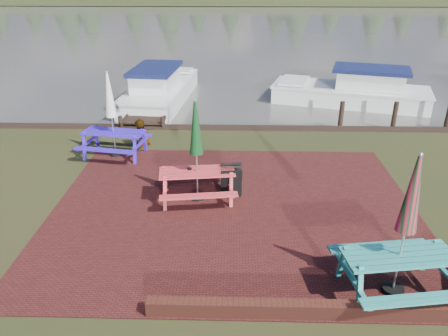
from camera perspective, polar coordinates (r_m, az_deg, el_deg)
ground at (r=10.05m, az=1.31°, el=-8.35°), size 120.00×120.00×0.00m
paving at (r=10.90m, az=1.35°, el=-5.42°), size 9.00×7.50×0.02m
brick_wall at (r=8.32m, az=16.80°, el=-16.54°), size 6.21×1.79×0.30m
water at (r=45.73m, az=1.65°, el=18.05°), size 120.00×60.00×0.02m
picnic_table_teal at (r=8.44m, az=22.15°, el=-9.74°), size 2.25×2.06×2.78m
picnic_table_red at (r=10.98m, az=-3.56°, el=0.18°), size 2.10×1.92×2.64m
picnic_table_blue at (r=14.03m, az=-14.31°, el=5.11°), size 2.18×2.01×2.67m
chalkboard at (r=11.26m, az=0.96°, el=-1.79°), size 0.56×0.57×0.87m
jetty at (r=20.70m, az=-8.33°, el=9.59°), size 1.76×9.08×1.00m
boat_jetty at (r=20.31m, az=-8.32°, el=10.05°), size 2.84×6.76×1.91m
boat_near at (r=20.67m, az=16.54°, el=9.49°), size 7.20×4.15×1.84m
person at (r=14.69m, az=-11.02°, el=6.20°), size 0.70×0.49×1.81m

